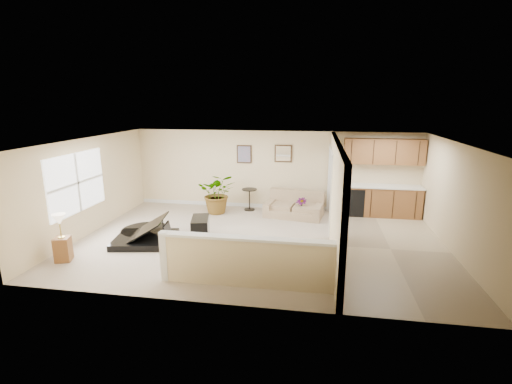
% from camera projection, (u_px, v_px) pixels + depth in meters
% --- Properties ---
extents(floor, '(9.00, 9.00, 0.00)m').
position_uv_depth(floor, '(259.00, 241.00, 9.25)').
color(floor, tan).
rests_on(floor, ground).
extents(back_wall, '(9.00, 0.04, 2.50)m').
position_uv_depth(back_wall, '(274.00, 170.00, 11.82)').
color(back_wall, beige).
rests_on(back_wall, floor).
extents(front_wall, '(9.00, 0.04, 2.50)m').
position_uv_depth(front_wall, '(231.00, 237.00, 6.08)').
color(front_wall, beige).
rests_on(front_wall, floor).
extents(left_wall, '(0.04, 6.00, 2.50)m').
position_uv_depth(left_wall, '(89.00, 186.00, 9.66)').
color(left_wall, beige).
rests_on(left_wall, floor).
extents(right_wall, '(0.04, 6.00, 2.50)m').
position_uv_depth(right_wall, '(459.00, 201.00, 8.25)').
color(right_wall, beige).
rests_on(right_wall, floor).
extents(ceiling, '(9.00, 6.00, 0.04)m').
position_uv_depth(ceiling, '(259.00, 141.00, 8.65)').
color(ceiling, silver).
rests_on(ceiling, back_wall).
extents(kitchen_vinyl, '(2.70, 6.00, 0.01)m').
position_uv_depth(kitchen_vinyl, '(391.00, 249.00, 8.76)').
color(kitchen_vinyl, tan).
rests_on(kitchen_vinyl, floor).
extents(interior_partition, '(0.18, 5.99, 2.50)m').
position_uv_depth(interior_partition, '(335.00, 195.00, 8.92)').
color(interior_partition, beige).
rests_on(interior_partition, floor).
extents(pony_half_wall, '(3.42, 0.22, 1.00)m').
position_uv_depth(pony_half_wall, '(244.00, 261.00, 6.91)').
color(pony_half_wall, beige).
rests_on(pony_half_wall, floor).
extents(left_window, '(0.05, 2.15, 1.45)m').
position_uv_depth(left_window, '(77.00, 183.00, 9.13)').
color(left_window, white).
rests_on(left_window, left_wall).
extents(wall_art_left, '(0.48, 0.04, 0.58)m').
position_uv_depth(wall_art_left, '(244.00, 154.00, 11.82)').
color(wall_art_left, '#382514').
rests_on(wall_art_left, back_wall).
extents(wall_mirror, '(0.55, 0.04, 0.55)m').
position_uv_depth(wall_mirror, '(283.00, 154.00, 11.62)').
color(wall_mirror, '#382514').
rests_on(wall_mirror, back_wall).
extents(kitchen_cabinets, '(2.36, 0.65, 2.33)m').
position_uv_depth(kitchen_cabinets, '(378.00, 187.00, 11.16)').
color(kitchen_cabinets, brown).
rests_on(kitchen_cabinets, floor).
extents(piano, '(1.87, 1.91, 1.38)m').
position_uv_depth(piano, '(145.00, 218.00, 9.20)').
color(piano, black).
rests_on(piano, floor).
extents(piano_bench, '(0.60, 0.90, 0.55)m').
position_uv_depth(piano_bench, '(200.00, 228.00, 9.39)').
color(piano_bench, black).
rests_on(piano_bench, floor).
extents(loveseat, '(1.85, 1.23, 0.97)m').
position_uv_depth(loveseat, '(294.00, 204.00, 11.23)').
color(loveseat, '#947A5E').
rests_on(loveseat, floor).
extents(accent_table, '(0.48, 0.48, 0.69)m').
position_uv_depth(accent_table, '(249.00, 197.00, 11.80)').
color(accent_table, black).
rests_on(accent_table, floor).
extents(palm_plant, '(1.28, 1.16, 1.26)m').
position_uv_depth(palm_plant, '(218.00, 194.00, 11.46)').
color(palm_plant, black).
rests_on(palm_plant, floor).
extents(small_plant, '(0.41, 0.41, 0.61)m').
position_uv_depth(small_plant, '(301.00, 209.00, 11.05)').
color(small_plant, black).
rests_on(small_plant, floor).
extents(lamp_stand, '(0.40, 0.40, 1.07)m').
position_uv_depth(lamp_stand, '(62.00, 241.00, 8.04)').
color(lamp_stand, brown).
rests_on(lamp_stand, floor).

